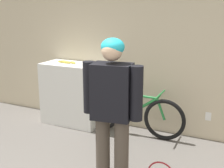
# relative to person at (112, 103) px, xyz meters

# --- Properties ---
(wall_back) EXTENTS (8.00, 0.07, 2.60)m
(wall_back) POSITION_rel_person_xyz_m (0.16, 1.66, 0.38)
(wall_back) COLOR beige
(wall_back) RESTS_ON ground_plane
(side_shelf) EXTENTS (0.94, 0.51, 0.98)m
(side_shelf) POSITION_rel_person_xyz_m (-1.38, 1.36, -0.43)
(side_shelf) COLOR white
(side_shelf) RESTS_ON ground_plane
(person) EXTENTS (0.65, 0.30, 1.57)m
(person) POSITION_rel_person_xyz_m (0.00, 0.00, 0.00)
(person) COLOR #4C4238
(person) RESTS_ON ground_plane
(bicycle) EXTENTS (1.58, 0.46, 0.67)m
(bicycle) POSITION_rel_person_xyz_m (-0.33, 1.34, -0.60)
(bicycle) COLOR black
(bicycle) RESTS_ON ground_plane
(banana) EXTENTS (0.35, 0.10, 0.04)m
(banana) POSITION_rel_person_xyz_m (-1.46, 1.35, 0.08)
(banana) COLOR #EAD64C
(banana) RESTS_ON side_shelf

